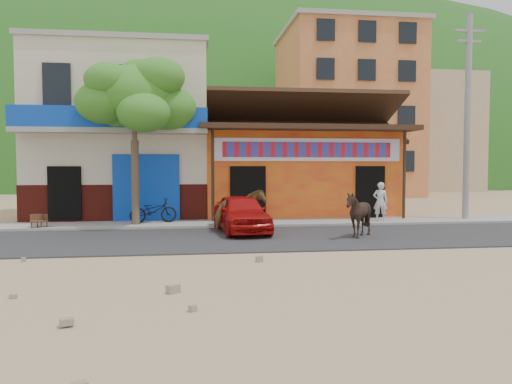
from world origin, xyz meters
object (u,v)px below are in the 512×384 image
red_car (241,213)px  cafe_chair_left (36,215)px  cafe_chair_right (42,215)px  tree (135,140)px  cow_dark (358,214)px  pedestrian (380,202)px  utility_pole (467,117)px  scooter (153,211)px  cow_tan (240,211)px

red_car → cafe_chair_left: size_ratio=4.37×
cafe_chair_left → cafe_chair_right: cafe_chair_left is taller
tree → red_car: 4.79m
tree → cow_dark: 8.27m
tree → cafe_chair_right: (-3.11, -0.35, -2.60)m
red_car → pedestrian: bearing=12.0°
cow_dark → utility_pole: bearing=117.2°
utility_pole → cafe_chair_right: 16.33m
pedestrian → cafe_chair_right: bearing=19.0°
tree → scooter: bearing=30.8°
pedestrian → cafe_chair_right: size_ratio=1.87×
tree → pedestrian: bearing=-1.3°
utility_pole → scooter: size_ratio=4.69×
cow_dark → scooter: size_ratio=0.82×
pedestrian → cafe_chair_right: pedestrian is taller
cow_tan → red_car: cow_tan is taller
utility_pole → scooter: (-12.20, 0.16, -3.55)m
cow_tan → utility_pole: bearing=-99.3°
cow_dark → scooter: cow_dark is taller
cafe_chair_left → pedestrian: bearing=-15.8°
utility_pole → cafe_chair_left: 16.47m
cow_dark → cafe_chair_left: bearing=-114.0°
cafe_chair_right → cafe_chair_left: bearing=-148.5°
pedestrian → scooter: bearing=14.5°
cow_dark → red_car: (-3.41, 1.70, -0.08)m
scooter → tree: bearing=107.6°
cafe_chair_left → cafe_chair_right: size_ratio=1.06×
tree → cow_tan: 4.69m
pedestrian → utility_pole: bearing=-155.6°
scooter → cafe_chair_right: scooter is taller
tree → utility_pole: size_ratio=0.75×
cow_tan → cafe_chair_right: (-6.68, 1.57, -0.22)m
tree → utility_pole: bearing=0.9°
utility_pole → red_car: 10.07m
scooter → pedestrian: pedestrian is taller
utility_pole → scooter: utility_pole is taller
pedestrian → cafe_chair_right: (-12.21, -0.15, -0.34)m
red_car → pedestrian: pedestrian is taller
utility_pole → scooter: bearing=179.3°
cow_tan → cafe_chair_left: (-6.82, 1.41, -0.20)m
red_car → cow_dark: bearing=-32.6°
utility_pole → cafe_chair_left: utility_pole is taller
cow_tan → pedestrian: size_ratio=1.12×
utility_pole → cow_dark: size_ratio=5.72×
cow_tan → pedestrian: pedestrian is taller
cow_dark → red_car: size_ratio=0.38×
tree → cow_dark: size_ratio=4.29×
cafe_chair_left → cow_dark: bearing=-34.5°
utility_pole → pedestrian: size_ratio=5.41×
cow_tan → red_car: bearing=-177.7°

